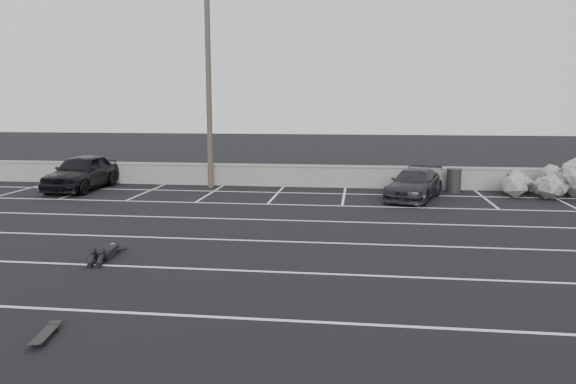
# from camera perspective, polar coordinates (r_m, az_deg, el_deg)

# --- Properties ---
(ground) EXTENTS (120.00, 120.00, 0.00)m
(ground) POSITION_cam_1_polar(r_m,az_deg,el_deg) (14.32, -12.10, -7.55)
(ground) COLOR black
(ground) RESTS_ON ground
(seawall) EXTENTS (50.00, 0.45, 1.06)m
(seawall) POSITION_cam_1_polar(r_m,az_deg,el_deg) (27.55, -2.46, 1.77)
(seawall) COLOR gray
(seawall) RESTS_ON ground
(stall_lines) EXTENTS (36.00, 20.05, 0.01)m
(stall_lines) POSITION_cam_1_polar(r_m,az_deg,el_deg) (18.42, -7.80, -3.70)
(stall_lines) COLOR silver
(stall_lines) RESTS_ON ground
(car_left) EXTENTS (1.96, 4.86, 1.66)m
(car_left) POSITION_cam_1_polar(r_m,az_deg,el_deg) (28.01, -20.22, 1.91)
(car_left) COLOR black
(car_left) RESTS_ON ground
(car_right) EXTENTS (3.07, 4.67, 1.26)m
(car_right) POSITION_cam_1_polar(r_m,az_deg,el_deg) (24.34, 12.70, 0.78)
(car_right) COLOR #232228
(car_right) RESTS_ON ground
(utility_pole) EXTENTS (1.30, 0.26, 9.73)m
(utility_pole) POSITION_cam_1_polar(r_m,az_deg,el_deg) (27.09, -8.06, 10.84)
(utility_pole) COLOR #4C4238
(utility_pole) RESTS_ON ground
(trash_bin) EXTENTS (0.90, 0.90, 1.07)m
(trash_bin) POSITION_cam_1_polar(r_m,az_deg,el_deg) (26.64, 16.51, 1.14)
(trash_bin) COLOR black
(trash_bin) RESTS_ON ground
(riprap_pile) EXTENTS (4.78, 3.50, 1.14)m
(riprap_pile) POSITION_cam_1_polar(r_m,az_deg,el_deg) (26.99, 25.34, 0.47)
(riprap_pile) COLOR #A4A19A
(riprap_pile) RESTS_ON ground
(person) EXTENTS (1.50, 2.48, 0.45)m
(person) POSITION_cam_1_polar(r_m,az_deg,el_deg) (15.78, -17.89, -5.40)
(person) COLOR black
(person) RESTS_ON ground
(skateboard) EXTENTS (0.35, 0.87, 0.10)m
(skateboard) POSITION_cam_1_polar(r_m,az_deg,el_deg) (10.86, -23.46, -13.14)
(skateboard) COLOR black
(skateboard) RESTS_ON ground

